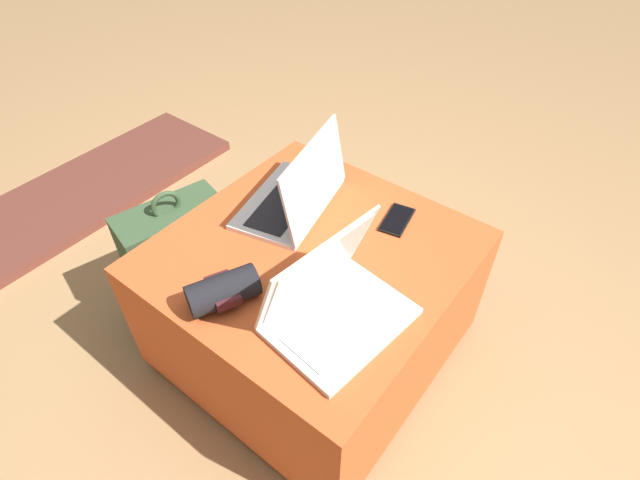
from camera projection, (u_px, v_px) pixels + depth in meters
name	position (u px, v px, depth m)	size (l,w,h in m)	color
ground_plane	(313.00, 348.00, 1.73)	(14.00, 14.00, 0.00)	tan
ottoman	(313.00, 304.00, 1.56)	(0.80, 0.79, 0.48)	maroon
laptop_near	(333.00, 303.00, 1.19)	(0.36, 0.29, 0.25)	silver
laptop_far	(297.00, 194.00, 1.50)	(0.40, 0.30, 0.24)	silver
cell_phone	(397.00, 220.00, 1.48)	(0.15, 0.10, 0.01)	black
backpack	(180.00, 259.00, 1.74)	(0.37, 0.28, 0.51)	#385133
wrist_brace	(223.00, 290.00, 1.23)	(0.20, 0.15, 0.08)	black
fireplace_hearth	(83.00, 193.00, 2.32)	(1.40, 0.50, 0.04)	brown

